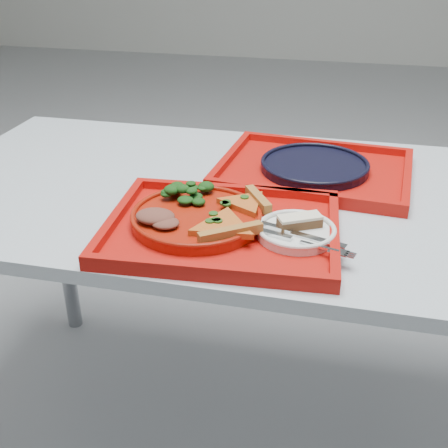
{
  "coord_description": "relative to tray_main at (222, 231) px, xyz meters",
  "views": [
    {
      "loc": [
        0.18,
        -1.15,
        1.29
      ],
      "look_at": [
        -0.04,
        -0.22,
        0.78
      ],
      "focal_mm": 45.0,
      "sensor_mm": 36.0,
      "label": 1
    }
  ],
  "objects": [
    {
      "name": "navy_plate",
      "position": [
        0.15,
        0.34,
        0.01
      ],
      "size": [
        0.26,
        0.26,
        0.02
      ],
      "primitive_type": "cylinder",
      "color": "black",
      "rests_on": "tray_far"
    },
    {
      "name": "dessert_bar",
      "position": [
        0.15,
        0.01,
        0.03
      ],
      "size": [
        0.09,
        0.07,
        0.02
      ],
      "rotation": [
        0.0,
        0.0,
        0.49
      ],
      "color": "#4B3219",
      "rests_on": "side_plate"
    },
    {
      "name": "dinner_plate",
      "position": [
        -0.05,
        0.01,
        0.02
      ],
      "size": [
        0.26,
        0.26,
        0.02
      ],
      "primitive_type": "cylinder",
      "color": "#98190A",
      "rests_on": "tray_main"
    },
    {
      "name": "tray_main",
      "position": [
        0.0,
        0.0,
        0.0
      ],
      "size": [
        0.47,
        0.38,
        0.01
      ],
      "primitive_type": "cube",
      "rotation": [
        0.0,
        0.0,
        0.07
      ],
      "color": "#B10F09",
      "rests_on": "table"
    },
    {
      "name": "table",
      "position": [
        0.04,
        0.21,
        -0.08
      ],
      "size": [
        1.6,
        0.8,
        0.75
      ],
      "color": "#A6AEBA",
      "rests_on": "ground"
    },
    {
      "name": "ground",
      "position": [
        0.04,
        0.21,
        -0.76
      ],
      "size": [
        10.0,
        10.0,
        0.0
      ],
      "primitive_type": "plane",
      "color": "gray",
      "rests_on": "ground"
    },
    {
      "name": "salad_heap",
      "position": [
        -0.1,
        0.08,
        0.04
      ],
      "size": [
        0.08,
        0.08,
        0.04
      ],
      "primitive_type": "ellipsoid",
      "color": "black",
      "rests_on": "dinner_plate"
    },
    {
      "name": "tray_far",
      "position": [
        0.15,
        0.34,
        0.0
      ],
      "size": [
        0.48,
        0.39,
        0.01
      ],
      "primitive_type": "cube",
      "rotation": [
        0.0,
        0.0,
        -0.08
      ],
      "color": "#B10F09",
      "rests_on": "table"
    },
    {
      "name": "meat_portion",
      "position": [
        -0.12,
        -0.04,
        0.04
      ],
      "size": [
        0.08,
        0.06,
        0.02
      ],
      "primitive_type": "ellipsoid",
      "color": "brown",
      "rests_on": "dinner_plate"
    },
    {
      "name": "pizza_slice_b",
      "position": [
        0.03,
        0.07,
        0.03
      ],
      "size": [
        0.16,
        0.15,
        0.02
      ],
      "primitive_type": null,
      "rotation": [
        0.0,
        0.0,
        3.7
      ],
      "color": "orange",
      "rests_on": "dinner_plate"
    },
    {
      "name": "side_plate",
      "position": [
        0.15,
        0.0,
        0.01
      ],
      "size": [
        0.15,
        0.15,
        0.01
      ],
      "primitive_type": "cylinder",
      "color": "white",
      "rests_on": "tray_main"
    },
    {
      "name": "pizza_slice_a",
      "position": [
        0.01,
        -0.03,
        0.03
      ],
      "size": [
        0.18,
        0.19,
        0.02
      ],
      "primitive_type": null,
      "rotation": [
        0.0,
        0.0,
        2.19
      ],
      "color": "orange",
      "rests_on": "dinner_plate"
    },
    {
      "name": "fork",
      "position": [
        0.16,
        -0.05,
        0.02
      ],
      "size": [
        0.18,
        0.07,
        0.01
      ],
      "primitive_type": "cube",
      "rotation": [
        0.0,
        0.0,
        -0.28
      ],
      "color": "silver",
      "rests_on": "side_plate"
    },
    {
      "name": "knife",
      "position": [
        0.15,
        -0.02,
        0.02
      ],
      "size": [
        0.18,
        0.07,
        0.01
      ],
      "primitive_type": "cube",
      "rotation": [
        0.0,
        0.0,
        -0.3
      ],
      "color": "silver",
      "rests_on": "side_plate"
    }
  ]
}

